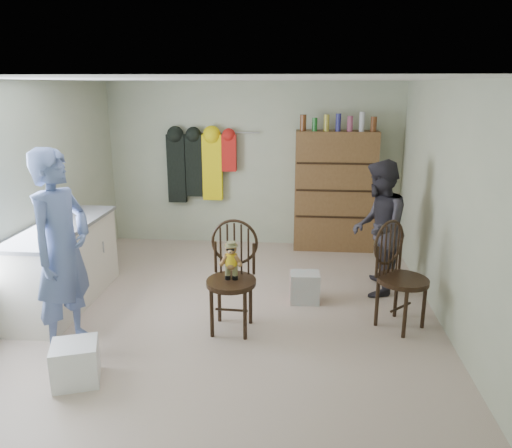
# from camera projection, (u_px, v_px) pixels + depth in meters

# --- Properties ---
(ground_plane) EXTENTS (5.00, 5.00, 0.00)m
(ground_plane) POSITION_uv_depth(u_px,v_px,m) (232.00, 309.00, 5.64)
(ground_plane) COLOR #C3AE9D
(ground_plane) RESTS_ON ground
(room_walls) EXTENTS (5.00, 5.00, 5.00)m
(room_walls) POSITION_uv_depth(u_px,v_px,m) (237.00, 163.00, 5.73)
(room_walls) COLOR #B5BB9C
(room_walls) RESTS_ON ground
(counter) EXTENTS (0.64, 1.86, 0.94)m
(counter) POSITION_uv_depth(u_px,v_px,m) (63.00, 264.00, 5.68)
(counter) COLOR silver
(counter) RESTS_ON ground
(plastic_tub) EXTENTS (0.47, 0.46, 0.35)m
(plastic_tub) POSITION_uv_depth(u_px,v_px,m) (76.00, 363.00, 4.22)
(plastic_tub) COLOR white
(plastic_tub) RESTS_ON ground
(chair_front) EXTENTS (0.53, 0.53, 1.13)m
(chair_front) POSITION_uv_depth(u_px,v_px,m) (232.00, 270.00, 5.05)
(chair_front) COLOR black
(chair_front) RESTS_ON ground
(chair_far) EXTENTS (0.70, 0.70, 1.12)m
(chair_far) POSITION_uv_depth(u_px,v_px,m) (398.00, 271.00, 5.12)
(chair_far) COLOR black
(chair_far) RESTS_ON ground
(striped_bag) EXTENTS (0.35, 0.28, 0.36)m
(striped_bag) POSITION_uv_depth(u_px,v_px,m) (305.00, 287.00, 5.78)
(striped_bag) COLOR #E58172
(striped_bag) RESTS_ON ground
(person_left) EXTENTS (0.60, 0.79, 1.93)m
(person_left) POSITION_uv_depth(u_px,v_px,m) (62.00, 252.00, 4.58)
(person_left) COLOR #576AA0
(person_left) RESTS_ON ground
(person_right) EXTENTS (0.76, 0.89, 1.62)m
(person_right) POSITION_uv_depth(u_px,v_px,m) (378.00, 228.00, 5.90)
(person_right) COLOR #2D2B33
(person_right) RESTS_ON ground
(dresser) EXTENTS (1.20, 0.39, 2.08)m
(dresser) POSITION_uv_depth(u_px,v_px,m) (335.00, 191.00, 7.49)
(dresser) COLOR brown
(dresser) RESTS_ON ground
(coat_rack) EXTENTS (1.42, 0.12, 1.09)m
(coat_rack) POSITION_uv_depth(u_px,v_px,m) (199.00, 165.00, 7.66)
(coat_rack) COLOR #99999E
(coat_rack) RESTS_ON ground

